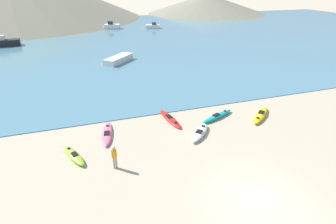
{
  "coord_description": "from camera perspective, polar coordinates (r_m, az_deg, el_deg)",
  "views": [
    {
      "loc": [
        -7.4,
        -8.0,
        9.99
      ],
      "look_at": [
        -1.49,
        10.04,
        0.5
      ],
      "focal_mm": 28.0,
      "sensor_mm": 36.0,
      "label": 1
    }
  ],
  "objects": [
    {
      "name": "kayak_on_sand_2",
      "position": [
        19.48,
        -13.12,
        -4.6
      ],
      "size": [
        1.22,
        3.44,
        0.32
      ],
      "color": "#E5668C",
      "rests_on": "ground_plane"
    },
    {
      "name": "kayak_on_sand_5",
      "position": [
        17.69,
        -19.8,
        -8.92
      ],
      "size": [
        1.6,
        2.65,
        0.41
      ],
      "color": "#8CCC2D",
      "rests_on": "ground_plane"
    },
    {
      "name": "kayak_on_sand_0",
      "position": [
        19.13,
        6.9,
        -4.52
      ],
      "size": [
        2.48,
        2.54,
        0.39
      ],
      "color": "white",
      "rests_on": "ground_plane"
    },
    {
      "name": "moored_boat_2",
      "position": [
        64.99,
        -3.32,
        18.15
      ],
      "size": [
        3.5,
        2.42,
        1.36
      ],
      "color": "white",
      "rests_on": "bay_water"
    },
    {
      "name": "kayak_on_sand_1",
      "position": [
        21.68,
        10.68,
        -0.87
      ],
      "size": [
        3.41,
        1.87,
        0.38
      ],
      "color": "teal",
      "rests_on": "ground_plane"
    },
    {
      "name": "ground_plane",
      "position": [
        14.78,
        18.81,
        -17.74
      ],
      "size": [
        400.0,
        400.0,
        0.0
      ],
      "primitive_type": "plane",
      "color": "tan"
    },
    {
      "name": "moored_boat_0",
      "position": [
        37.15,
        -10.69,
        11.23
      ],
      "size": [
        4.49,
        4.67,
        0.78
      ],
      "color": "white",
      "rests_on": "bay_water"
    },
    {
      "name": "kayak_on_sand_3",
      "position": [
        20.98,
        0.44,
        -1.48
      ],
      "size": [
        1.16,
        3.49,
        0.3
      ],
      "color": "red",
      "rests_on": "ground_plane"
    },
    {
      "name": "moored_boat_1",
      "position": [
        65.6,
        -12.08,
        17.83
      ],
      "size": [
        3.85,
        2.85,
        1.69
      ],
      "color": "white",
      "rests_on": "bay_water"
    },
    {
      "name": "moored_boat_3",
      "position": [
        53.86,
        -32.17,
        12.7
      ],
      "size": [
        4.99,
        2.29,
        1.8
      ],
      "color": "black",
      "rests_on": "bay_water"
    },
    {
      "name": "person_near_foreground",
      "position": [
        15.78,
        -11.6,
        -9.35
      ],
      "size": [
        0.31,
        0.27,
        1.53
      ],
      "color": "gray",
      "rests_on": "ground_plane"
    },
    {
      "name": "bay_water",
      "position": [
        55.25,
        -10.55,
        15.75
      ],
      "size": [
        160.0,
        70.0,
        0.06
      ],
      "primitive_type": "cube",
      "color": "teal",
      "rests_on": "ground_plane"
    },
    {
      "name": "far_hill_midright",
      "position": [
        98.69,
        8.41,
        22.31
      ],
      "size": [
        40.61,
        40.61,
        6.22
      ],
      "primitive_type": "cone",
      "color": "gray",
      "rests_on": "ground_plane"
    },
    {
      "name": "kayak_on_sand_4",
      "position": [
        22.78,
        19.48,
        -0.6
      ],
      "size": [
        3.14,
        2.85,
        0.39
      ],
      "color": "yellow",
      "rests_on": "ground_plane"
    }
  ]
}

